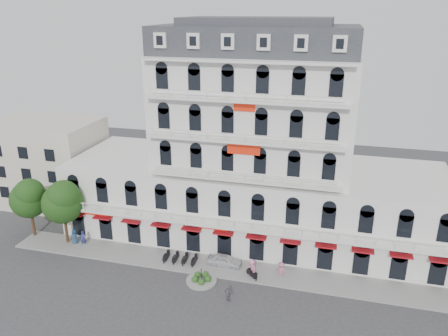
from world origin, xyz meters
TOP-DOWN VIEW (x-y plane):
  - ground at (0.00, 0.00)m, footprint 120.00×120.00m
  - sidewalk at (0.00, 9.00)m, footprint 53.00×4.00m
  - main_building at (0.00, 18.00)m, footprint 45.00×15.00m
  - flank_building_west at (-30.00, 20.00)m, footprint 14.00×10.00m
  - traffic_island at (-3.00, 6.00)m, footprint 3.20×3.20m
  - parked_scooter_row at (-6.35, 8.80)m, footprint 4.40×1.80m
  - tree_west_outer at (-25.95, 9.98)m, footprint 4.50×4.48m
  - tree_west_inner at (-20.95, 9.48)m, footprint 4.76×4.76m
  - parked_car at (-1.40, 9.50)m, footprint 3.91×1.64m
  - rider_center at (1.93, 7.88)m, footprint 1.33×1.28m
  - pedestrian_left at (-20.00, 9.50)m, footprint 1.02×0.74m
  - pedestrian_mid at (0.46, 3.62)m, footprint 1.02×0.70m
  - pedestrian_right at (4.88, 8.74)m, footprint 1.25×0.77m
  - pedestrian_far at (-18.82, 9.50)m, footprint 0.80×0.68m

SIDE VIEW (x-z plane):
  - ground at x=0.00m, z-range 0.00..0.00m
  - parked_scooter_row at x=-6.35m, z-range -0.55..0.55m
  - sidewalk at x=0.00m, z-range 0.00..0.16m
  - traffic_island at x=-3.00m, z-range -0.54..1.06m
  - parked_car at x=-1.40m, z-range 0.00..1.32m
  - pedestrian_mid at x=0.46m, z-range 0.00..1.61m
  - pedestrian_right at x=4.88m, z-range 0.00..1.87m
  - pedestrian_far at x=-18.82m, z-range 0.00..1.87m
  - pedestrian_left at x=-20.00m, z-range 0.00..1.93m
  - rider_center at x=1.93m, z-range 0.07..2.32m
  - tree_west_outer at x=-25.95m, z-range 1.47..9.23m
  - tree_west_inner at x=-20.95m, z-range 1.56..9.81m
  - flank_building_west at x=-30.00m, z-range 0.00..12.00m
  - main_building at x=0.00m, z-range -2.94..22.86m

